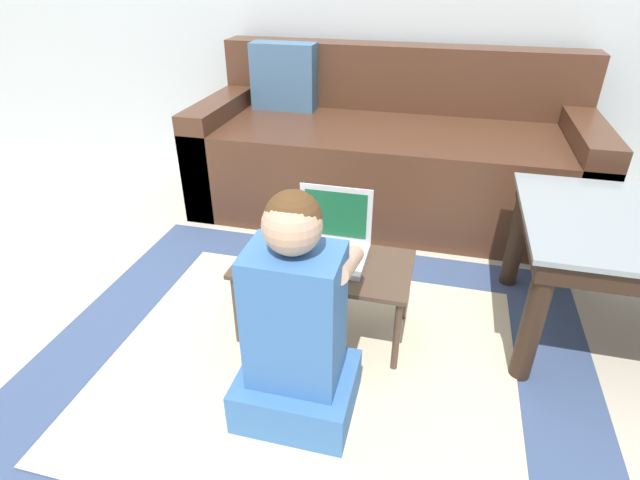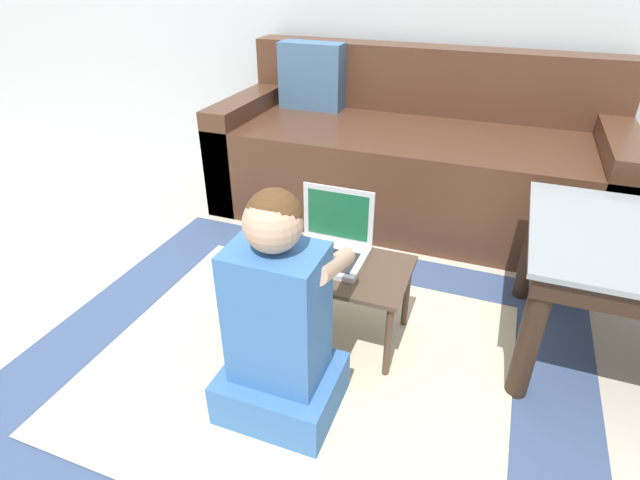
% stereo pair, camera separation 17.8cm
% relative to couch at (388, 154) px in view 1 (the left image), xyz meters
% --- Properties ---
extents(ground_plane, '(16.00, 16.00, 0.00)m').
position_rel_couch_xyz_m(ground_plane, '(-0.13, -1.14, -0.30)').
color(ground_plane, beige).
extents(area_rug, '(1.94, 1.66, 0.01)m').
position_rel_couch_xyz_m(area_rug, '(-0.07, -1.36, -0.30)').
color(area_rug, '#3D517A').
rests_on(area_rug, ground_plane).
extents(couch, '(2.03, 0.87, 0.84)m').
position_rel_couch_xyz_m(couch, '(0.00, 0.00, 0.00)').
color(couch, '#4C2D1E').
rests_on(couch, ground_plane).
extents(laptop_desk, '(0.62, 0.33, 0.31)m').
position_rel_couch_xyz_m(laptop_desk, '(-0.07, -1.17, -0.02)').
color(laptop_desk, '#4C3828').
rests_on(laptop_desk, ground_plane).
extents(laptop, '(0.27, 0.23, 0.24)m').
position_rel_couch_xyz_m(laptop, '(-0.06, -1.12, 0.05)').
color(laptop, silver).
rests_on(laptop, laptop_desk).
extents(computer_mouse, '(0.06, 0.11, 0.04)m').
position_rel_couch_xyz_m(computer_mouse, '(-0.27, -1.18, 0.03)').
color(computer_mouse, '#B2B7C1').
rests_on(computer_mouse, laptop_desk).
extents(person_seated, '(0.35, 0.40, 0.75)m').
position_rel_couch_xyz_m(person_seated, '(-0.06, -1.55, 0.02)').
color(person_seated, '#3D70B2').
rests_on(person_seated, ground_plane).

